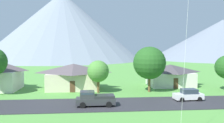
% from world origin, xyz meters
% --- Properties ---
extents(road_strip, '(160.00, 7.83, 0.08)m').
position_xyz_m(road_strip, '(0.00, 26.77, 0.04)').
color(road_strip, '#2D2D33').
rests_on(road_strip, ground).
extents(mountain_far_west_ridge, '(91.39, 91.39, 39.81)m').
position_xyz_m(mountain_far_west_ridge, '(-18.32, 138.90, 19.90)').
color(mountain_far_west_ridge, gray).
rests_on(mountain_far_west_ridge, ground).
extents(mountain_central_ridge, '(88.51, 88.51, 24.52)m').
position_xyz_m(mountain_central_ridge, '(80.05, 137.00, 12.26)').
color(mountain_central_ridge, slate).
rests_on(mountain_central_ridge, ground).
extents(house_leftmost, '(9.24, 7.13, 4.36)m').
position_xyz_m(house_leftmost, '(13.96, 41.24, 2.26)').
color(house_leftmost, silver).
rests_on(house_leftmost, ground).
extents(house_left_center, '(10.34, 7.05, 4.79)m').
position_xyz_m(house_left_center, '(-5.30, 39.33, 2.48)').
color(house_left_center, beige).
rests_on(house_left_center, ground).
extents(tree_left_of_center, '(5.75, 5.75, 8.00)m').
position_xyz_m(tree_left_of_center, '(8.18, 35.38, 5.12)').
color(tree_left_of_center, brown).
rests_on(tree_left_of_center, ground).
extents(tree_center, '(3.75, 3.75, 5.63)m').
position_xyz_m(tree_center, '(-0.85, 35.25, 3.73)').
color(tree_center, brown).
rests_on(tree_center, ground).
extents(parked_car_white_west_end, '(4.27, 2.22, 1.68)m').
position_xyz_m(parked_car_white_west_end, '(12.25, 28.04, 0.87)').
color(parked_car_white_west_end, white).
rests_on(parked_car_white_west_end, road_strip).
extents(pickup_truck_charcoal_west_side, '(5.22, 2.35, 1.99)m').
position_xyz_m(pickup_truck_charcoal_west_side, '(-1.65, 25.89, 1.06)').
color(pickup_truck_charcoal_west_side, '#333338').
rests_on(pickup_truck_charcoal_west_side, road_strip).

